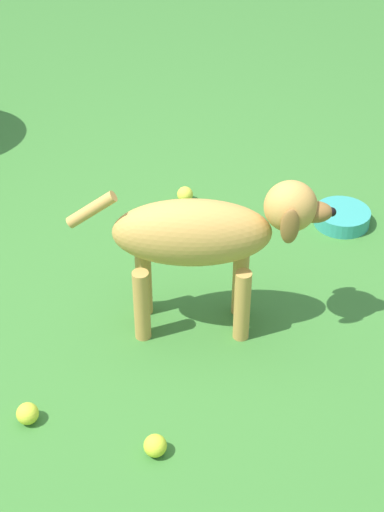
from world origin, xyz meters
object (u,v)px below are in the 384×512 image
Objects in this scene: tennis_ball_1 at (185,194)px; tennis_ball_2 at (28,414)px; water_bowl at (342,217)px; tennis_ball_0 at (155,446)px; dog at (208,235)px.

tennis_ball_1 and tennis_ball_2 have the same top height.
tennis_ball_2 is at bearing -116.18° from water_bowl.
tennis_ball_2 is at bearing -176.87° from tennis_ball_0.
tennis_ball_0 is 1.00× the size of tennis_ball_2.
dog is 0.66m from tennis_ball_0.
water_bowl is (0.31, 0.74, -0.34)m from dog.
tennis_ball_1 is at bearing 107.10° from tennis_ball_0.
tennis_ball_1 is 0.64m from water_bowl.
tennis_ball_0 and tennis_ball_2 have the same top height.
tennis_ball_1 is at bearing 89.44° from tennis_ball_2.
water_bowl is at bearing 63.82° from tennis_ball_2.
dog reaches higher than tennis_ball_0.
tennis_ball_0 is 0.30× the size of water_bowl.
tennis_ball_1 is at bearing -174.11° from water_bowl.
dog is 3.55× the size of water_bowl.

